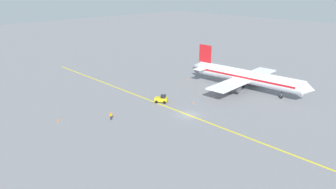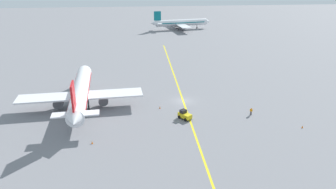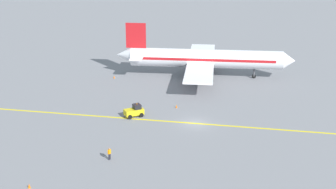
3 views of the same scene
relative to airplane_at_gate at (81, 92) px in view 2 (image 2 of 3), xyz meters
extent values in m
plane|color=slate|center=(23.96, 1.31, -3.71)|extent=(400.00, 400.00, 0.00)
cube|color=yellow|center=(23.96, 1.31, -3.71)|extent=(1.52, 120.00, 0.01)
cylinder|color=white|center=(-0.03, 0.44, 0.09)|extent=(5.76, 30.18, 3.60)
cone|color=white|center=(-1.20, 16.60, 0.09)|extent=(3.58, 2.64, 3.42)
cone|color=white|center=(1.16, -16.02, 0.39)|extent=(3.27, 3.21, 3.06)
cube|color=red|center=(-0.03, 0.44, 0.24)|extent=(5.58, 27.19, 0.50)
cube|color=white|center=(0.04, -0.56, -0.63)|extent=(28.30, 7.21, 0.36)
cylinder|color=#4C4C51|center=(-4.95, -0.92, -1.88)|extent=(2.43, 3.35, 2.20)
cylinder|color=#4C4C51|center=(5.03, -0.20, -1.88)|extent=(2.43, 3.35, 2.20)
cube|color=red|center=(0.98, -13.52, 4.39)|extent=(0.65, 4.02, 5.00)
cube|color=white|center=(0.94, -13.03, 0.49)|extent=(9.15, 3.04, 0.24)
cylinder|color=#4C4C51|center=(-0.73, 10.01, -2.31)|extent=(0.36, 0.36, 2.00)
cylinder|color=black|center=(-0.73, 10.01, -3.31)|extent=(0.34, 0.82, 0.80)
cylinder|color=#4C4C51|center=(-1.48, -1.67, -2.31)|extent=(0.36, 0.36, 2.00)
cylinder|color=black|center=(-1.48, -1.67, -3.31)|extent=(0.34, 0.82, 0.80)
cylinder|color=#4C4C51|center=(1.71, -1.44, -2.31)|extent=(0.36, 0.36, 2.00)
cylinder|color=black|center=(1.71, -1.44, -3.31)|extent=(0.34, 0.82, 0.80)
cylinder|color=white|center=(36.86, 97.13, -0.29)|extent=(27.16, 7.72, 3.24)
cone|color=white|center=(51.23, 99.57, -0.29)|extent=(2.65, 3.40, 3.08)
cone|color=white|center=(22.22, 94.64, -0.02)|extent=(3.12, 3.17, 2.75)
cube|color=#0F727F|center=(36.86, 97.13, -0.15)|extent=(24.51, 7.31, 0.45)
cube|color=white|center=(35.97, 96.98, -0.94)|extent=(8.84, 25.63, 0.32)
cylinder|color=#4C4C51|center=(35.22, 101.42, -2.06)|extent=(3.17, 2.43, 1.98)
cylinder|color=#4C4C51|center=(36.73, 92.54, -2.06)|extent=(3.17, 2.43, 1.98)
cube|color=#0F727F|center=(24.44, 95.02, 3.58)|extent=(3.60, 0.92, 4.50)
cube|color=white|center=(24.88, 95.09, 0.07)|extent=(3.49, 8.35, 0.22)
cylinder|color=#4C4C51|center=(45.38, 98.58, -2.45)|extent=(0.32, 0.32, 1.80)
cylinder|color=black|center=(45.38, 98.58, -3.35)|extent=(0.75, 0.37, 0.72)
cylinder|color=#4C4C51|center=(34.84, 98.25, -2.45)|extent=(0.32, 0.32, 1.80)
cylinder|color=black|center=(34.84, 98.25, -3.35)|extent=(0.75, 0.37, 0.72)
cylinder|color=#4C4C51|center=(35.33, 95.41, -2.45)|extent=(0.32, 0.32, 1.80)
cylinder|color=black|center=(35.33, 95.41, -3.35)|extent=(0.75, 0.37, 0.72)
cube|color=gold|center=(22.89, -8.61, -2.91)|extent=(2.98, 3.31, 0.90)
cube|color=black|center=(22.57, -8.17, -2.11)|extent=(1.68, 1.64, 0.70)
sphere|color=orange|center=(22.57, -8.17, -1.68)|extent=(0.16, 0.16, 0.16)
cylinder|color=black|center=(21.71, -8.27, -3.36)|extent=(0.61, 0.71, 0.70)
cylinder|color=black|center=(22.93, -7.38, -3.36)|extent=(0.61, 0.71, 0.70)
cylinder|color=black|center=(22.86, -9.84, -3.36)|extent=(0.61, 0.71, 0.70)
cylinder|color=black|center=(24.07, -8.96, -3.36)|extent=(0.61, 0.71, 0.70)
cylinder|color=#23232D|center=(37.60, -8.08, -3.28)|extent=(0.16, 0.16, 0.85)
cylinder|color=#23232D|center=(37.77, -8.17, -3.28)|extent=(0.16, 0.16, 0.85)
cube|color=orange|center=(37.69, -8.13, -2.56)|extent=(0.42, 0.36, 0.60)
cylinder|color=orange|center=(37.47, -8.02, -2.56)|extent=(0.10, 0.10, 0.55)
cylinder|color=orange|center=(37.90, -8.23, -2.56)|extent=(0.10, 0.10, 0.55)
sphere|color=#9E7051|center=(37.69, -8.13, -2.14)|extent=(0.22, 0.22, 0.22)
cone|color=orange|center=(46.04, -15.22, -3.43)|extent=(0.32, 0.32, 0.55)
cone|color=orange|center=(17.98, -2.57, -3.43)|extent=(0.32, 0.32, 0.55)
cone|color=orange|center=(4.24, -17.35, -3.43)|extent=(0.32, 0.32, 0.55)
camera|label=1|loc=(73.08, 46.15, 23.69)|focal=35.00mm
camera|label=2|loc=(12.86, -71.52, 26.99)|focal=35.00mm
camera|label=3|loc=(89.59, 8.90, 24.69)|focal=50.00mm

